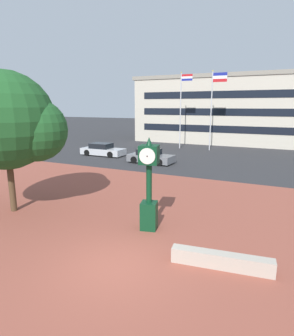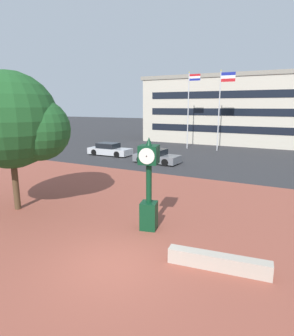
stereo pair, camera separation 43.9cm
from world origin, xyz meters
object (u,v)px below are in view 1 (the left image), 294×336
(car_street_near, at_px, (103,150))
(civic_building, at_px, (251,110))
(plaza_tree, at_px, (12,123))
(flagpole_primary, at_px, (181,106))
(street_clock, at_px, (149,187))
(car_street_far, at_px, (151,157))
(flagpole_secondary, at_px, (213,104))

(car_street_near, xyz_separation_m, civic_building, (12.46, 18.27, 3.99))
(plaza_tree, distance_m, civic_building, 34.30)
(civic_building, bearing_deg, plaza_tree, -101.89)
(car_street_near, relative_size, flagpole_primary, 0.51)
(street_clock, bearing_deg, car_street_far, 100.54)
(plaza_tree, distance_m, flagpole_primary, 23.67)
(street_clock, distance_m, car_street_near, 18.93)
(car_street_near, height_order, flagpole_secondary, flagpole_secondary)
(plaza_tree, xyz_separation_m, car_street_far, (0.78, 13.78, -3.74))
(plaza_tree, bearing_deg, civic_building, 78.11)
(car_street_far, bearing_deg, flagpole_primary, -173.84)
(plaza_tree, xyz_separation_m, car_street_near, (-5.39, 15.29, -3.74))
(flagpole_primary, xyz_separation_m, civic_building, (6.81, 9.91, -0.48))
(street_clock, distance_m, flagpole_primary, 23.99)
(plaza_tree, height_order, car_street_near, plaza_tree)
(car_street_far, relative_size, flagpole_primary, 0.47)
(plaza_tree, bearing_deg, car_street_near, 109.42)
(car_street_far, bearing_deg, plaza_tree, -0.17)
(car_street_near, distance_m, flagpole_secondary, 13.42)
(car_street_far, xyz_separation_m, flagpole_primary, (-0.53, 9.87, 4.47))
(plaza_tree, height_order, flagpole_secondary, flagpole_secondary)
(flagpole_primary, distance_m, civic_building, 12.03)
(car_street_far, distance_m, flagpole_secondary, 11.40)
(street_clock, height_order, civic_building, civic_building)
(plaza_tree, relative_size, flagpole_secondary, 0.75)
(car_street_far, relative_size, flagpole_secondary, 0.47)
(street_clock, relative_size, car_street_near, 0.85)
(street_clock, relative_size, flagpole_primary, 0.44)
(flagpole_primary, relative_size, flagpole_secondary, 1.00)
(flagpole_secondary, distance_m, civic_building, 10.40)
(plaza_tree, bearing_deg, car_street_far, 86.74)
(plaza_tree, distance_m, flagpole_secondary, 24.01)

